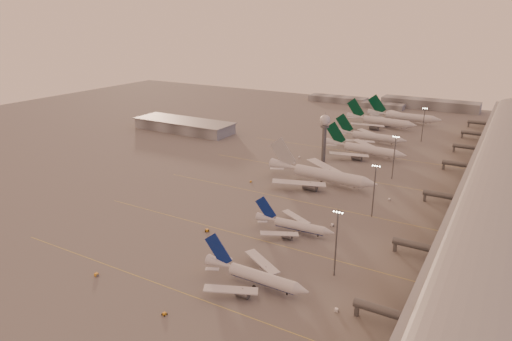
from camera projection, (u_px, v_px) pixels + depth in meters
The scene contains 26 objects.
ground at pixel (200, 237), 187.00m from camera, with size 700.00×700.00×0.00m, color #605E5E.
taxiway_markings at pixel (321, 205), 218.61m from camera, with size 180.00×185.25×0.02m.
hangar at pixel (184, 125), 357.18m from camera, with size 82.00×27.00×8.50m.
radar_tower at pixel (325, 129), 276.12m from camera, with size 6.40×6.40×31.10m.
mast_a at pixel (336, 240), 155.04m from camera, with size 3.60×0.56×25.00m.
mast_b at pixel (374, 188), 201.50m from camera, with size 3.60×0.56×25.00m.
mast_c at pixel (394, 155), 248.91m from camera, with size 3.60×0.56×25.00m.
mast_d at pixel (423, 123), 323.55m from camera, with size 3.60×0.56×25.00m.
distant_horizon at pixel (400, 103), 450.74m from camera, with size 165.00×37.50×9.00m.
narrowbody_near at pixel (255, 278), 152.21m from camera, with size 39.85×31.85×15.58m.
narrowbody_mid at pixel (294, 226), 189.95m from camera, with size 35.37×28.18×13.81m.
widebody_white at pixel (322, 177), 244.99m from camera, with size 63.08×50.45×22.17m.
greentail_a at pixel (365, 151), 292.77m from camera, with size 54.95×44.22×19.96m.
greentail_b at pixel (370, 138), 324.27m from camera, with size 52.15×42.10×18.94m.
greentail_c at pixel (381, 123), 368.75m from camera, with size 58.94×47.40×21.42m.
greentail_d at pixel (404, 118), 383.57m from camera, with size 61.53×49.67×22.34m.
gsv_truck_a at pixel (97, 274), 158.22m from camera, with size 5.96×2.46×2.36m.
gsv_tug_near at pixel (164, 314), 138.01m from camera, with size 2.21×3.24×0.87m.
gsv_catering_a at pixel (337, 306), 139.12m from camera, with size 5.44×3.07×4.23m.
gsv_tug_mid at pixel (207, 230), 191.31m from camera, with size 4.32×4.55×1.13m.
gsv_truck_b at pixel (333, 224), 195.72m from camera, with size 5.94×2.82×2.31m.
gsv_truck_c at pixel (251, 181), 247.62m from camera, with size 4.94×3.85×1.91m.
gsv_catering_b at pixel (390, 197), 223.47m from camera, with size 4.58×2.45×3.62m.
gsv_tug_far at pixel (317, 177), 254.08m from camera, with size 2.64×3.67×0.95m.
gsv_truck_d at pixel (299, 156), 291.03m from camera, with size 1.91×4.83×1.93m.
gsv_tug_hangar at pixel (387, 155), 295.38m from camera, with size 4.23×3.06×1.09m.
Camera 1 is at (104.08, -134.05, 86.20)m, focal length 32.00 mm.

